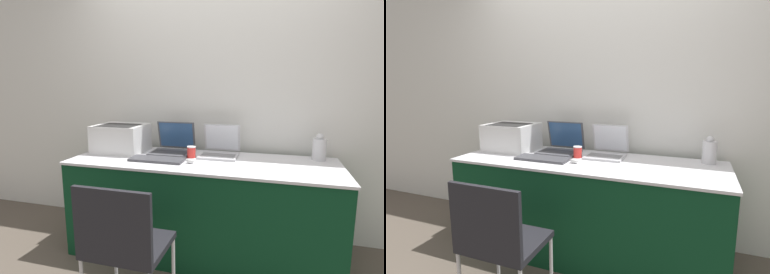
# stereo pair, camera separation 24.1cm
# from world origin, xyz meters

# --- Properties ---
(wall_back) EXTENTS (8.00, 0.05, 2.60)m
(wall_back) POSITION_xyz_m (0.00, 0.84, 1.30)
(wall_back) COLOR silver
(wall_back) RESTS_ON ground_plane
(table) EXTENTS (2.14, 0.75, 0.80)m
(table) POSITION_xyz_m (0.00, 0.36, 0.40)
(table) COLOR #0C381E
(table) RESTS_ON ground_plane
(printer) EXTENTS (0.44, 0.38, 0.25)m
(printer) POSITION_xyz_m (-0.79, 0.47, 0.93)
(printer) COLOR silver
(printer) RESTS_ON table
(laptop_left) EXTENTS (0.35, 0.33, 0.27)m
(laptop_left) POSITION_xyz_m (-0.32, 0.56, 0.86)
(laptop_left) COLOR #4C4C51
(laptop_left) RESTS_ON table
(laptop_right) EXTENTS (0.32, 0.34, 0.26)m
(laptop_right) POSITION_xyz_m (0.11, 0.56, 0.86)
(laptop_right) COLOR #B7B7BC
(laptop_right) RESTS_ON table
(external_keyboard) EXTENTS (0.44, 0.17, 0.02)m
(external_keyboard) POSITION_xyz_m (-0.35, 0.25, 0.81)
(external_keyboard) COLOR #3D3D42
(external_keyboard) RESTS_ON table
(coffee_cup) EXTENTS (0.07, 0.07, 0.10)m
(coffee_cup) POSITION_xyz_m (-0.11, 0.43, 0.85)
(coffee_cup) COLOR red
(coffee_cup) RESTS_ON table
(mouse) EXTENTS (0.07, 0.04, 0.04)m
(mouse) POSITION_xyz_m (-0.07, 0.24, 0.82)
(mouse) COLOR silver
(mouse) RESTS_ON table
(metal_pitcher) EXTENTS (0.11, 0.11, 0.22)m
(metal_pitcher) POSITION_xyz_m (0.91, 0.62, 0.90)
(metal_pitcher) COLOR silver
(metal_pitcher) RESTS_ON table
(chair) EXTENTS (0.47, 0.42, 0.85)m
(chair) POSITION_xyz_m (-0.28, -0.46, 0.50)
(chair) COLOR black
(chair) RESTS_ON ground_plane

